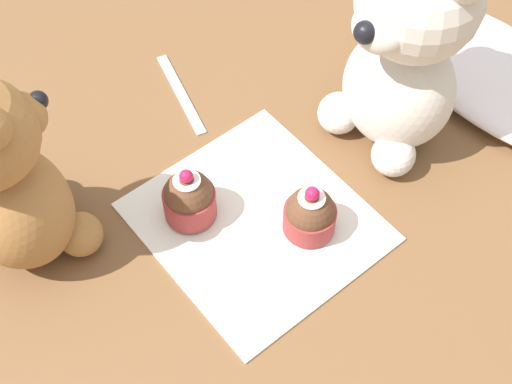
{
  "coord_description": "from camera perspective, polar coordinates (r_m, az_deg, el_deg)",
  "views": [
    {
      "loc": [
        0.31,
        -0.25,
        0.63
      ],
      "look_at": [
        0.0,
        0.0,
        0.06
      ],
      "focal_mm": 50.0,
      "sensor_mm": 36.0,
      "label": 1
    }
  ],
  "objects": [
    {
      "name": "cupcake_near_cream_bear",
      "position": [
        0.72,
        4.33,
        -1.75
      ],
      "size": [
        0.05,
        0.05,
        0.07
      ],
      "color": "#993333",
      "rests_on": "knitted_placemat"
    },
    {
      "name": "teddy_bear_cream",
      "position": [
        0.74,
        11.65,
        11.3
      ],
      "size": [
        0.13,
        0.14,
        0.26
      ],
      "rotation": [
        0.0,
        0.0,
        0.06
      ],
      "color": "silver",
      "rests_on": "ground_plane"
    },
    {
      "name": "cupcake_near_tan_bear",
      "position": [
        0.73,
        -5.38,
        -0.46
      ],
      "size": [
        0.05,
        0.05,
        0.07
      ],
      "color": "#993333",
      "rests_on": "knitted_placemat"
    },
    {
      "name": "teddy_bear_tan",
      "position": [
        0.69,
        -19.3,
        0.86
      ],
      "size": [
        0.13,
        0.12,
        0.23
      ],
      "rotation": [
        0.0,
        0.0,
        3.21
      ],
      "color": "#A3703D",
      "rests_on": "ground_plane"
    },
    {
      "name": "tulle_cloth",
      "position": [
        0.9,
        18.47,
        9.0
      ],
      "size": [
        0.33,
        0.16,
        0.04
      ],
      "primitive_type": "ellipsoid",
      "color": "silver",
      "rests_on": "ground_plane"
    },
    {
      "name": "knitted_placemat",
      "position": [
        0.75,
        -0.0,
        -2.34
      ],
      "size": [
        0.23,
        0.21,
        0.01
      ],
      "primitive_type": "cube",
      "color": "silver",
      "rests_on": "ground_plane"
    },
    {
      "name": "teaspoon",
      "position": [
        0.86,
        -6.04,
        7.88
      ],
      "size": [
        0.14,
        0.05,
        0.01
      ],
      "primitive_type": "cube",
      "rotation": [
        0.0,
        0.0,
        2.88
      ],
      "color": "silver",
      "rests_on": "ground_plane"
    },
    {
      "name": "ground_plane",
      "position": [
        0.75,
        -0.0,
        -2.46
      ],
      "size": [
        4.0,
        4.0,
        0.0
      ],
      "primitive_type": "plane",
      "color": "brown"
    }
  ]
}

